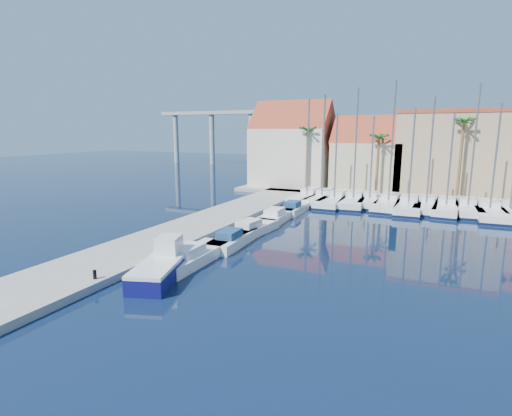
{
  "coord_description": "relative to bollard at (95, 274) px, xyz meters",
  "views": [
    {
      "loc": [
        11.7,
        -14.33,
        9.27
      ],
      "look_at": [
        -1.76,
        14.92,
        3.0
      ],
      "focal_mm": 28.0,
      "sensor_mm": 36.0,
      "label": 1
    }
  ],
  "objects": [
    {
      "name": "sailboat_4",
      "position": [
        10.66,
        34.41,
        -0.19
      ],
      "size": [
        2.77,
        8.7,
        11.03
      ],
      "rotation": [
        0.0,
        0.0,
        0.06
      ],
      "color": "white",
      "rests_on": "ground"
    },
    {
      "name": "fishing_boat",
      "position": [
        2.64,
        3.18,
        0.0
      ],
      "size": [
        4.18,
        7.08,
        2.35
      ],
      "rotation": [
        0.0,
        0.0,
        0.31
      ],
      "color": "#0F0F57",
      "rests_on": "ground"
    },
    {
      "name": "sailboat_1",
      "position": [
        4.78,
        33.91,
        -0.17
      ],
      "size": [
        3.26,
        9.9,
        13.66
      ],
      "rotation": [
        0.0,
        0.0,
        -0.07
      ],
      "color": "white",
      "rests_on": "ground"
    },
    {
      "name": "palm_1",
      "position": [
        10.6,
        39.74,
        7.36
      ],
      "size": [
        2.6,
        2.6,
        9.15
      ],
      "color": "brown",
      "rests_on": "shore_north"
    },
    {
      "name": "bollard",
      "position": [
        0.0,
        0.0,
        0.0
      ],
      "size": [
        0.22,
        0.22,
        0.55
      ],
      "primitive_type": "cylinder",
      "color": "black",
      "rests_on": "quay_west"
    },
    {
      "name": "motorboat_west_0",
      "position": [
        2.81,
        6.2,
        -0.27
      ],
      "size": [
        2.41,
        7.31,
        1.4
      ],
      "rotation": [
        0.0,
        0.0,
        0.01
      ],
      "color": "white",
      "rests_on": "ground"
    },
    {
      "name": "building_0",
      "position": [
        -3.4,
        44.74,
        5.75
      ],
      "size": [
        12.3,
        9.0,
        13.5
      ],
      "color": "beige",
      "rests_on": "shore_north"
    },
    {
      "name": "sailboat_3",
      "position": [
        8.73,
        33.95,
        -0.18
      ],
      "size": [
        3.75,
        11.01,
        14.3
      ],
      "rotation": [
        0.0,
        0.0,
        0.08
      ],
      "color": "white",
      "rests_on": "ground"
    },
    {
      "name": "sailboat_9",
      "position": [
        21.55,
        34.18,
        -0.16
      ],
      "size": [
        3.18,
        9.79,
        14.24
      ],
      "rotation": [
        0.0,
        0.0,
        0.07
      ],
      "color": "white",
      "rests_on": "ground"
    },
    {
      "name": "sailboat_8",
      "position": [
        19.39,
        33.52,
        -0.21
      ],
      "size": [
        3.21,
        9.99,
        11.12
      ],
      "rotation": [
        0.0,
        0.0,
        -0.06
      ],
      "color": "white",
      "rests_on": "ground"
    },
    {
      "name": "sailboat_0",
      "position": [
        2.67,
        34.12,
        -0.18
      ],
      "size": [
        3.02,
        9.95,
        13.15
      ],
      "rotation": [
        0.0,
        0.0,
        -0.04
      ],
      "color": "white",
      "rests_on": "ground"
    },
    {
      "name": "shore_north",
      "position": [
        16.6,
        45.74,
        -0.53
      ],
      "size": [
        54.0,
        16.0,
        0.5
      ],
      "primitive_type": "cube",
      "color": "gray",
      "rests_on": "ground"
    },
    {
      "name": "sailboat_5",
      "position": [
        13.06,
        33.74,
        -0.16
      ],
      "size": [
        3.24,
        10.45,
        14.94
      ],
      "rotation": [
        0.0,
        0.0,
        -0.05
      ],
      "color": "white",
      "rests_on": "ground"
    },
    {
      "name": "building_1",
      "position": [
        8.6,
        44.74,
        4.52
      ],
      "size": [
        10.3,
        8.0,
        11.0
      ],
      "color": "tan",
      "rests_on": "shore_north"
    },
    {
      "name": "viaduct",
      "position": [
        -32.47,
        79.74,
        9.47
      ],
      "size": [
        48.0,
        2.2,
        14.45
      ],
      "color": "#9E9E99",
      "rests_on": "ground"
    },
    {
      "name": "motorboat_west_1",
      "position": [
        3.33,
        11.29,
        -0.27
      ],
      "size": [
        2.33,
        6.47,
        1.4
      ],
      "rotation": [
        0.0,
        0.0,
        0.05
      ],
      "color": "white",
      "rests_on": "ground"
    },
    {
      "name": "ground",
      "position": [
        6.6,
        -2.26,
        -0.78
      ],
      "size": [
        260.0,
        260.0,
        0.0
      ],
      "primitive_type": "plane",
      "color": "black",
      "rests_on": "ground"
    },
    {
      "name": "sailboat_6",
      "position": [
        15.33,
        33.16,
        -0.21
      ],
      "size": [
        3.06,
        10.77,
        11.8
      ],
      "rotation": [
        0.0,
        0.0,
        0.02
      ],
      "color": "white",
      "rests_on": "ground"
    },
    {
      "name": "sailboat_7",
      "position": [
        17.26,
        33.92,
        -0.18
      ],
      "size": [
        2.74,
        9.51,
        12.95
      ],
      "rotation": [
        0.0,
        0.0,
        -0.03
      ],
      "color": "white",
      "rests_on": "ground"
    },
    {
      "name": "palm_0",
      "position": [
        0.6,
        39.74,
        8.3
      ],
      "size": [
        2.6,
        2.6,
        10.15
      ],
      "color": "brown",
      "rests_on": "shore_north"
    },
    {
      "name": "sailboat_2",
      "position": [
        6.51,
        33.44,
        -0.22
      ],
      "size": [
        3.1,
        11.08,
        11.27
      ],
      "rotation": [
        0.0,
        0.0,
        -0.02
      ],
      "color": "white",
      "rests_on": "ground"
    },
    {
      "name": "palm_2",
      "position": [
        20.6,
        39.74,
        9.24
      ],
      "size": [
        2.6,
        2.6,
        11.15
      ],
      "color": "brown",
      "rests_on": "shore_north"
    },
    {
      "name": "sailboat_10",
      "position": [
        23.63,
        33.37,
        -0.21
      ],
      "size": [
        3.36,
        11.42,
        12.06
      ],
      "rotation": [
        0.0,
        0.0,
        0.03
      ],
      "color": "white",
      "rests_on": "ground"
    },
    {
      "name": "motorboat_west_4",
      "position": [
        3.5,
        25.99,
        -0.27
      ],
      "size": [
        2.23,
        6.43,
        1.4
      ],
      "rotation": [
        0.0,
        0.0,
        0.03
      ],
      "color": "white",
      "rests_on": "ground"
    },
    {
      "name": "quay_west",
      "position": [
        -2.4,
        11.24,
        -0.53
      ],
      "size": [
        6.0,
        77.0,
        0.5
      ],
      "primitive_type": "cube",
      "color": "gray",
      "rests_on": "ground"
    },
    {
      "name": "motorboat_west_3",
      "position": [
        3.23,
        21.24,
        -0.27
      ],
      "size": [
        2.41,
        6.9,
        1.4
      ],
      "rotation": [
        0.0,
        0.0,
        0.03
      ],
      "color": "white",
      "rests_on": "ground"
    },
    {
      "name": "building_2",
      "position": [
        19.6,
        45.74,
        5.48
      ],
      "size": [
        14.2,
        10.2,
        11.5
      ],
      "color": "tan",
      "rests_on": "shore_north"
    },
    {
      "name": "motorboat_west_2",
      "position": [
        3.26,
        15.22,
        -0.27
      ],
      "size": [
        2.73,
        6.79,
        1.4
      ],
      "rotation": [
        0.0,
        0.0,
        -0.09
      ],
      "color": "white",
      "rests_on": "ground"
    },
    {
      "name": "sailboat_11",
      "position": [
        25.61,
        34.15,
        -0.12
      ],
      "size": [
        2.75,
        8.44,
        14.57
      ],
      "rotation": [
        0.0,
        0.0,
        0.07
      ],
      "color": "white",
      "rests_on": "ground"
    }
  ]
}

